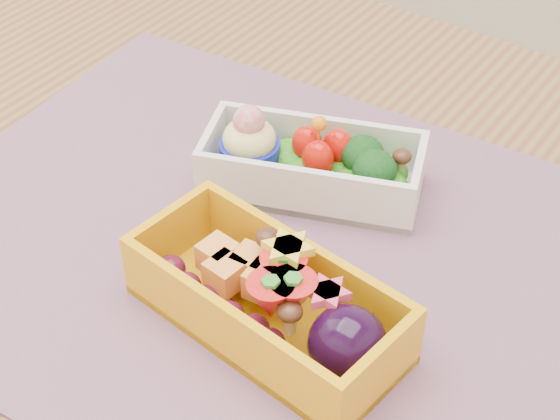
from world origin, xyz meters
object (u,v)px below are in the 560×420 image
Objects in this scene: table at (194,344)px; bento_yellow at (272,301)px; bento_white at (311,165)px; placemat at (267,251)px.

bento_yellow is (0.09, -0.03, 0.13)m from table.
bento_yellow is (0.06, -0.13, 0.00)m from bento_white.
bento_yellow reaches higher than placemat.
table is 2.30× the size of placemat.
bento_white is 0.15m from bento_yellow.
placemat is 0.08m from bento_yellow.
table is at bearing 171.18° from bento_yellow.
bento_white is at bearing 120.43° from bento_yellow.
bento_white is (-0.01, 0.07, 0.02)m from placemat.
bento_yellow is (0.05, -0.06, 0.03)m from placemat.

